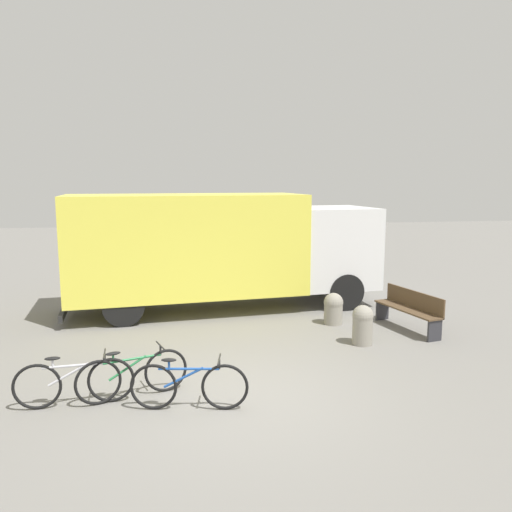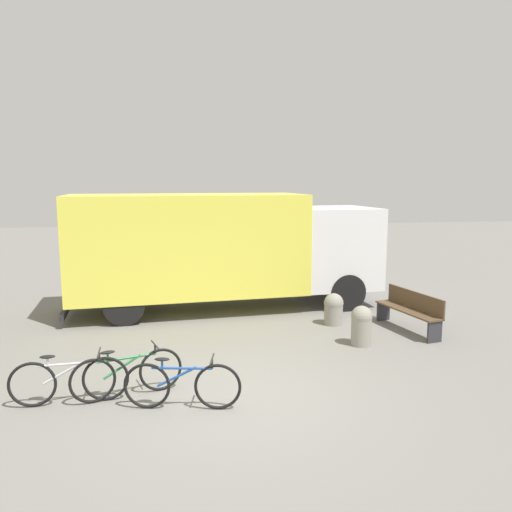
% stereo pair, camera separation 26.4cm
% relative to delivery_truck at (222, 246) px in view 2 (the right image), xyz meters
% --- Properties ---
extents(ground_plane, '(60.00, 60.00, 0.00)m').
position_rel_delivery_truck_xyz_m(ground_plane, '(-0.31, -5.44, -1.64)').
color(ground_plane, slate).
extents(delivery_truck, '(8.07, 2.92, 2.95)m').
position_rel_delivery_truck_xyz_m(delivery_truck, '(0.00, 0.00, 0.00)').
color(delivery_truck, '#EAE04C').
rests_on(delivery_truck, ground).
extents(park_bench, '(0.80, 1.91, 0.87)m').
position_rel_delivery_truck_xyz_m(park_bench, '(3.93, -2.56, -1.15)').
color(park_bench, brown).
rests_on(park_bench, ground).
extents(bicycle_near, '(1.71, 0.44, 0.77)m').
position_rel_delivery_truck_xyz_m(bicycle_near, '(-2.70, -5.29, -1.27)').
color(bicycle_near, black).
rests_on(bicycle_near, ground).
extents(bicycle_middle, '(1.65, 0.63, 0.77)m').
position_rel_delivery_truck_xyz_m(bicycle_middle, '(-1.88, -5.16, -1.27)').
color(bicycle_middle, black).
rests_on(bicycle_middle, ground).
extents(bicycle_far, '(1.70, 0.47, 0.77)m').
position_rel_delivery_truck_xyz_m(bicycle_far, '(-1.05, -5.70, -1.27)').
color(bicycle_far, black).
rests_on(bicycle_far, ground).
extents(bollard_near_bench, '(0.42, 0.42, 0.81)m').
position_rel_delivery_truck_xyz_m(bollard_near_bench, '(2.51, -3.36, -1.21)').
color(bollard_near_bench, gray).
rests_on(bollard_near_bench, ground).
extents(bollard_far_bench, '(0.45, 0.45, 0.73)m').
position_rel_delivery_truck_xyz_m(bollard_far_bench, '(2.40, -1.86, -1.26)').
color(bollard_far_bench, gray).
rests_on(bollard_far_bench, ground).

